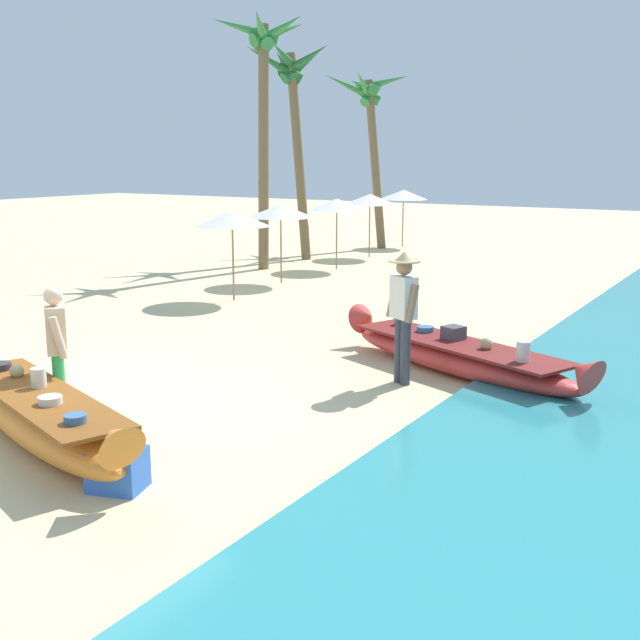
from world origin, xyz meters
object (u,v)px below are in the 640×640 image
object	(u,v)px
palm_tree_mid_cluster	(369,108)
cooler_box	(118,469)
boat_orange_foreground	(41,416)
person_vendor_hatted	(403,308)
palm_tree_tall_inland	(292,91)
palm_tree_leaning_seaward	(264,70)
person_tourist_customer	(57,346)
boat_red_midground	(458,356)

from	to	relation	value
palm_tree_mid_cluster	cooler_box	size ratio (longest dim) A/B	11.73
boat_orange_foreground	person_vendor_hatted	size ratio (longest dim) A/B	2.26
palm_tree_tall_inland	boat_orange_foreground	bearing A→B (deg)	-66.93
palm_tree_leaning_seaward	palm_tree_mid_cluster	xyz separation A→B (m)	(-0.07, 6.03, -0.67)
palm_tree_leaning_seaward	cooler_box	size ratio (longest dim) A/B	13.55
person_vendor_hatted	palm_tree_mid_cluster	distance (m)	16.55
boat_orange_foreground	palm_tree_mid_cluster	bearing A→B (deg)	107.18
palm_tree_leaning_seaward	palm_tree_mid_cluster	size ratio (longest dim) A/B	1.15
person_tourist_customer	palm_tree_leaning_seaward	distance (m)	13.32
palm_tree_leaning_seaward	boat_orange_foreground	bearing A→B (deg)	-65.46
boat_orange_foreground	cooler_box	distance (m)	1.63
boat_orange_foreground	person_vendor_hatted	distance (m)	4.81
boat_orange_foreground	boat_red_midground	world-z (taller)	boat_orange_foreground
palm_tree_tall_inland	cooler_box	bearing A→B (deg)	-62.56
boat_orange_foreground	palm_tree_tall_inland	bearing A→B (deg)	113.07
boat_red_midground	cooler_box	distance (m)	5.58
boat_orange_foreground	palm_tree_mid_cluster	distance (m)	19.53
palm_tree_leaning_seaward	cooler_box	bearing A→B (deg)	-60.50
person_tourist_customer	palm_tree_mid_cluster	size ratio (longest dim) A/B	0.28
palm_tree_leaning_seaward	palm_tree_tall_inland	bearing A→B (deg)	104.64
boat_red_midground	palm_tree_tall_inland	bearing A→B (deg)	133.53
boat_orange_foreground	palm_tree_leaning_seaward	world-z (taller)	palm_tree_leaning_seaward
palm_tree_tall_inland	cooler_box	distance (m)	17.40
person_vendor_hatted	boat_red_midground	bearing A→B (deg)	61.87
person_vendor_hatted	palm_tree_leaning_seaward	bearing A→B (deg)	134.47
palm_tree_tall_inland	palm_tree_leaning_seaward	bearing A→B (deg)	-75.36
boat_orange_foreground	palm_tree_tall_inland	xyz separation A→B (m)	(-6.16, 14.45, 4.54)
palm_tree_mid_cluster	cooler_box	xyz separation A→B (m)	(7.20, -18.64, -4.35)
person_tourist_customer	palm_tree_mid_cluster	distance (m)	18.66
palm_tree_mid_cluster	person_vendor_hatted	bearing A→B (deg)	-60.48
person_vendor_hatted	palm_tree_mid_cluster	xyz separation A→B (m)	(-7.97, 14.08, 3.49)
cooler_box	palm_tree_mid_cluster	bearing A→B (deg)	93.93
boat_red_midground	palm_tree_mid_cluster	distance (m)	16.24
boat_red_midground	palm_tree_tall_inland	world-z (taller)	palm_tree_tall_inland
palm_tree_leaning_seaward	person_tourist_customer	bearing A→B (deg)	-66.08
palm_tree_tall_inland	palm_tree_mid_cluster	size ratio (longest dim) A/B	1.08
person_vendor_hatted	cooler_box	world-z (taller)	person_vendor_hatted
person_tourist_customer	palm_tree_leaning_seaward	xyz separation A→B (m)	(-5.11, 11.52, 4.31)
boat_orange_foreground	boat_red_midground	bearing A→B (deg)	60.75
palm_tree_tall_inland	palm_tree_leaning_seaward	distance (m)	2.37
cooler_box	palm_tree_tall_inland	bearing A→B (deg)	100.24
person_vendor_hatted	palm_tree_tall_inland	distance (m)	13.89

